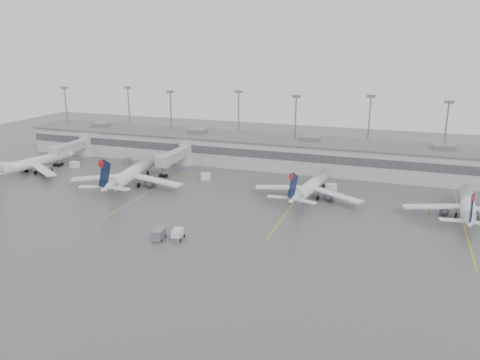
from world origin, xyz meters
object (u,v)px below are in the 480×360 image
(jet_far_left, at_px, (31,163))
(jet_mid_left, at_px, (130,174))
(jet_far_right, at_px, (468,205))
(baggage_tug, at_px, (178,235))
(jet_mid_right, at_px, (311,186))

(jet_far_left, xyz_separation_m, jet_mid_left, (32.64, -1.83, 0.35))
(jet_far_right, bearing_deg, baggage_tug, -145.46)
(jet_mid_left, bearing_deg, baggage_tug, -53.24)
(jet_mid_right, distance_m, jet_far_right, 33.00)
(jet_far_left, distance_m, baggage_tug, 65.01)
(jet_mid_left, distance_m, jet_mid_right, 44.87)
(jet_mid_left, xyz_separation_m, baggage_tug, (26.04, -26.06, -2.51))
(jet_far_left, bearing_deg, jet_far_right, 12.74)
(jet_far_left, distance_m, jet_far_right, 110.07)
(jet_mid_right, xyz_separation_m, jet_far_right, (32.91, -2.32, -0.08))
(jet_far_left, height_order, jet_mid_right, jet_far_left)
(jet_mid_left, distance_m, baggage_tug, 36.92)
(jet_mid_left, relative_size, baggage_tug, 9.95)
(baggage_tug, bearing_deg, jet_mid_right, 52.81)
(jet_mid_right, distance_m, baggage_tug, 36.77)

